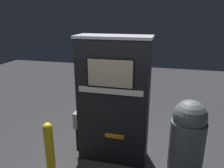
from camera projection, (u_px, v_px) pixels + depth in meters
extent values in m
plane|color=#2D2D30|center=(110.00, 164.00, 3.52)|extent=(14.00, 14.00, 0.00)
cube|color=black|center=(114.00, 131.00, 3.57)|extent=(1.09, 0.43, 0.94)
cube|color=black|center=(114.00, 73.00, 3.27)|extent=(1.09, 0.43, 1.04)
cube|color=#99999E|center=(114.00, 37.00, 3.11)|extent=(1.12, 0.46, 0.04)
cube|color=black|center=(110.00, 73.00, 3.05)|extent=(0.68, 0.01, 0.43)
cube|color=tan|center=(110.00, 74.00, 3.05)|extent=(0.65, 0.01, 0.39)
cube|color=silver|center=(110.00, 91.00, 3.13)|extent=(0.96, 0.02, 0.08)
cube|color=orange|center=(114.00, 136.00, 3.34)|extent=(0.29, 0.02, 0.06)
cube|color=#99999E|center=(78.00, 119.00, 3.57)|extent=(0.09, 0.19, 0.26)
cylinder|color=black|center=(77.00, 140.00, 3.62)|extent=(0.03, 0.03, 0.42)
cylinder|color=yellow|center=(50.00, 150.00, 3.23)|extent=(0.14, 0.14, 0.75)
sphere|color=yellow|center=(47.00, 127.00, 3.12)|extent=(0.14, 0.14, 0.14)
cylinder|color=#51565B|center=(186.00, 146.00, 3.28)|extent=(0.51, 0.51, 0.81)
sphere|color=#51565B|center=(190.00, 116.00, 3.13)|extent=(0.49, 0.49, 0.49)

